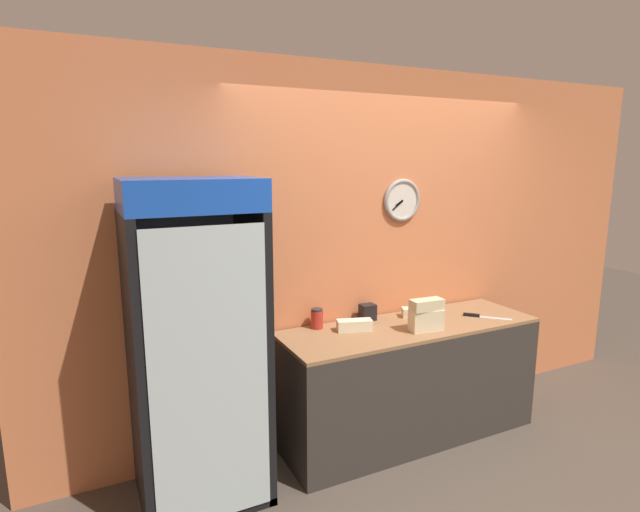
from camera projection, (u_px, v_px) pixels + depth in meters
ground_plane at (490, 502)px, 3.02m from camera, size 14.00×14.00×0.00m
wall_back at (385, 250)px, 3.83m from camera, size 5.20×0.09×2.70m
prep_counter at (409, 380)px, 3.69m from camera, size 1.94×0.61×0.86m
beverage_cooler at (195, 329)px, 2.94m from camera, size 0.74×0.63×1.94m
sandwich_stack_bottom at (426, 325)px, 3.48m from camera, size 0.24×0.13×0.08m
sandwich_stack_middle at (426, 315)px, 3.47m from camera, size 0.25×0.14×0.08m
sandwich_stack_top at (427, 305)px, 3.45m from camera, size 0.24×0.12×0.08m
sandwich_flat_left at (354, 325)px, 3.48m from camera, size 0.26×0.16×0.08m
sandwich_flat_right at (417, 312)px, 3.79m from camera, size 0.24×0.18×0.07m
chefs_knife at (480, 316)px, 3.79m from camera, size 0.27×0.27×0.02m
condiment_jar at (317, 319)px, 3.53m from camera, size 0.09×0.09×0.14m
napkin_dispenser at (368, 312)px, 3.71m from camera, size 0.11×0.09×0.12m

